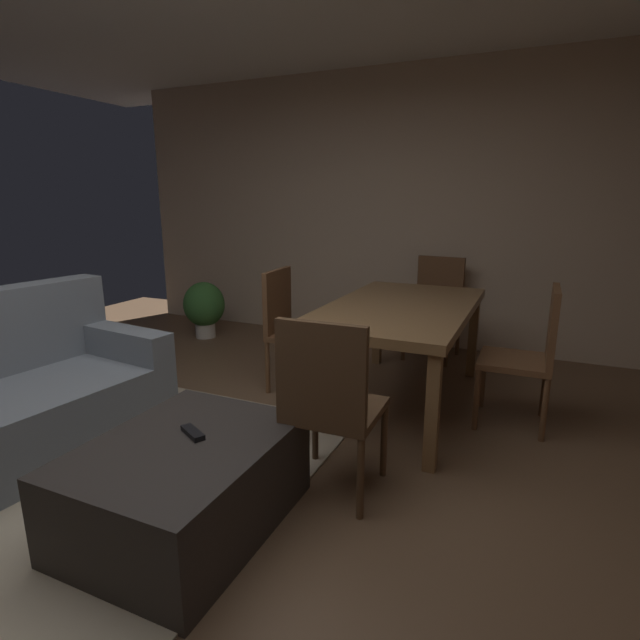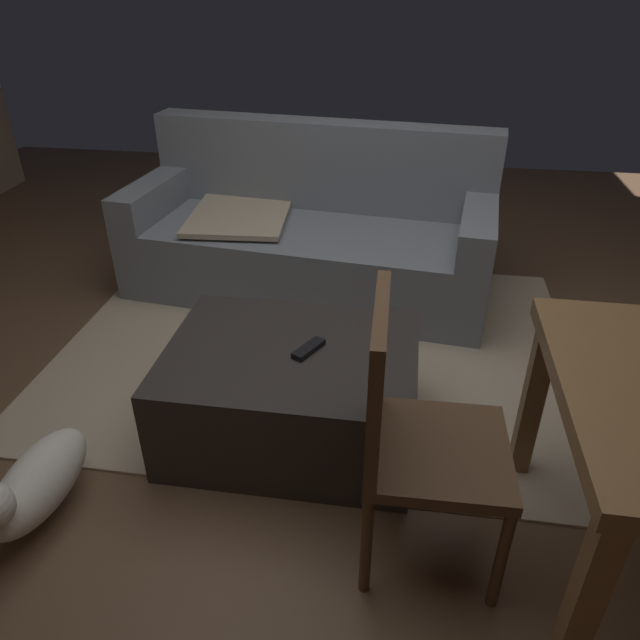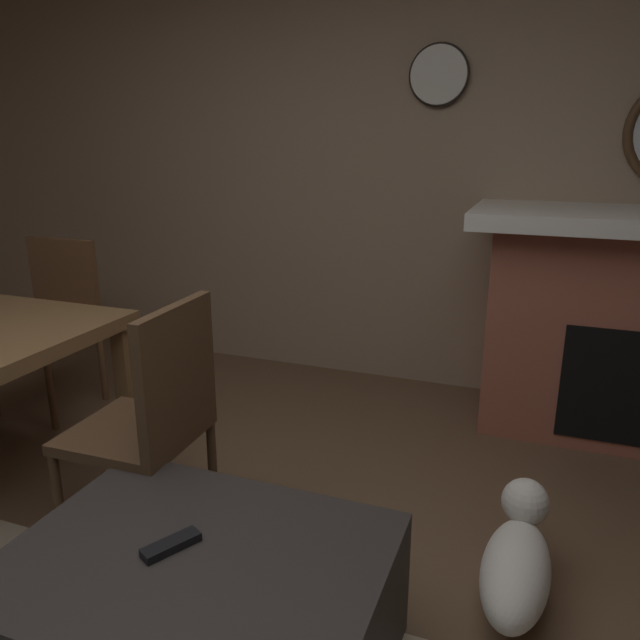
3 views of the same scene
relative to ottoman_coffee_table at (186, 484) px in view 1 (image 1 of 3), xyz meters
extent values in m
plane|color=brown|center=(0.10, 0.17, -0.21)|extent=(7.86, 7.86, 0.00)
cube|color=#C4AA91|center=(3.38, 0.17, 1.14)|extent=(0.12, 5.66, 2.69)
cube|color=tan|center=(0.00, 0.65, -0.20)|extent=(2.60, 2.00, 0.01)
cube|color=slate|center=(0.80, 1.19, 0.31)|extent=(0.27, 0.89, 0.20)
cube|color=#2D2826|center=(0.00, 0.00, 0.00)|extent=(1.00, 0.77, 0.42)
cube|color=black|center=(0.07, 0.00, 0.22)|extent=(0.12, 0.16, 0.02)
cube|color=brown|center=(1.74, -0.50, 0.50)|extent=(1.75, 0.95, 0.06)
cube|color=brown|center=(0.92, -0.09, 0.13)|extent=(0.07, 0.07, 0.68)
cube|color=brown|center=(2.55, -0.09, 0.13)|extent=(0.07, 0.07, 0.68)
cube|color=brown|center=(0.92, -0.91, 0.13)|extent=(0.07, 0.07, 0.68)
cube|color=brown|center=(2.55, -0.91, 0.13)|extent=(0.07, 0.07, 0.68)
cube|color=#513823|center=(0.56, -0.50, 0.22)|extent=(0.45, 0.45, 0.04)
cube|color=#513823|center=(0.36, -0.51, 0.48)|extent=(0.05, 0.44, 0.48)
cylinder|color=#513823|center=(0.76, -0.30, 0.00)|extent=(0.04, 0.04, 0.41)
cylinder|color=#513823|center=(0.77, -0.70, 0.00)|extent=(0.04, 0.04, 0.41)
cylinder|color=#513823|center=(0.36, -0.31, 0.00)|extent=(0.04, 0.04, 0.41)
cylinder|color=#513823|center=(0.37, -0.71, 0.00)|extent=(0.04, 0.04, 0.41)
cube|color=brown|center=(1.74, 0.27, 0.22)|extent=(0.47, 0.47, 0.04)
cube|color=brown|center=(1.72, 0.47, 0.48)|extent=(0.44, 0.07, 0.48)
cylinder|color=brown|center=(1.95, 0.09, 0.00)|extent=(0.04, 0.04, 0.41)
cylinder|color=brown|center=(1.55, 0.06, 0.00)|extent=(0.04, 0.04, 0.41)
cylinder|color=brown|center=(1.92, 0.49, 0.00)|extent=(0.04, 0.04, 0.41)
cylinder|color=brown|center=(1.53, 0.46, 0.00)|extent=(0.04, 0.04, 0.41)
cube|color=brown|center=(2.91, -0.50, 0.22)|extent=(0.48, 0.48, 0.04)
cube|color=brown|center=(3.11, -0.52, 0.48)|extent=(0.08, 0.44, 0.48)
cylinder|color=brown|center=(2.70, -0.68, 0.00)|extent=(0.04, 0.04, 0.41)
cylinder|color=brown|center=(2.73, -0.28, 0.00)|extent=(0.04, 0.04, 0.41)
cylinder|color=brown|center=(3.09, -0.72, 0.00)|extent=(0.04, 0.04, 0.41)
cylinder|color=brown|center=(3.13, -0.32, 0.00)|extent=(0.04, 0.04, 0.41)
cube|color=brown|center=(1.74, -1.27, 0.22)|extent=(0.44, 0.44, 0.04)
cube|color=brown|center=(1.74, -1.47, 0.48)|extent=(0.44, 0.04, 0.48)
cylinder|color=brown|center=(1.54, -1.08, 0.00)|extent=(0.04, 0.04, 0.41)
cylinder|color=brown|center=(1.94, -1.07, 0.00)|extent=(0.04, 0.04, 0.41)
cylinder|color=brown|center=(1.54, -1.48, 0.00)|extent=(0.04, 0.04, 0.41)
cylinder|color=brown|center=(1.94, -1.47, 0.00)|extent=(0.04, 0.04, 0.41)
cylinder|color=beige|center=(2.61, 1.87, -0.11)|extent=(0.21, 0.21, 0.19)
ellipsoid|color=#387233|center=(2.61, 1.87, 0.15)|extent=(0.44, 0.44, 0.48)
camera|label=1|loc=(-1.55, -1.36, 1.25)|focal=27.54mm
camera|label=2|loc=(0.41, -1.91, 1.51)|focal=33.35mm
camera|label=3|loc=(-0.79, 1.16, 1.27)|focal=34.41mm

